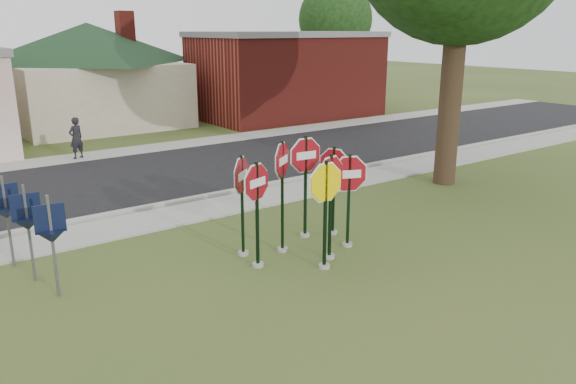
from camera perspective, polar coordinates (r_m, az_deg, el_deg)
ground at (r=11.75m, az=5.69°, el=-8.40°), size 120.00×120.00×0.00m
sidewalk_near at (r=15.97m, az=-7.53°, el=-1.60°), size 60.00×1.60×0.06m
road at (r=19.90m, az=-13.80°, el=1.61°), size 60.00×7.00×0.04m
sidewalk_far at (r=23.84m, az=-17.82°, el=3.70°), size 60.00×1.60×0.06m
curb at (r=16.80m, az=-9.18°, el=-0.62°), size 60.00×0.20×0.14m
stop_sign_center at (r=12.03m, az=4.35°, el=0.04°), size 1.14×0.25×2.48m
stop_sign_yellow at (r=11.52m, az=3.83°, el=-0.80°), size 1.16×0.24×2.46m
stop_sign_left at (r=11.60m, az=-3.18°, el=-0.84°), size 1.03×0.38×2.41m
stop_sign_right at (r=12.79m, az=6.21°, el=0.44°), size 1.07×0.47×2.32m
stop_sign_back_right at (r=13.29m, az=1.79°, el=2.10°), size 1.15×0.24×2.61m
stop_sign_back_left at (r=12.35m, az=-0.59°, el=1.22°), size 0.92×0.64×2.68m
stop_sign_far_right at (r=13.57m, az=4.67°, el=1.32°), size 0.49×0.96×2.31m
stop_sign_far_left at (r=12.23m, az=-4.70°, el=0.06°), size 0.90×0.70×2.41m
route_sign_row at (r=13.05m, az=-26.70°, el=-1.83°), size 1.43×4.63×2.00m
building_house at (r=31.31m, az=-19.54°, el=13.07°), size 11.60×11.60×6.20m
building_brick at (r=32.73m, az=-0.11°, el=11.89°), size 10.20×6.20×4.75m
bg_tree_right at (r=44.75m, az=4.82°, el=17.07°), size 5.60×5.60×8.40m
pedestrian at (r=23.13m, az=-20.73°, el=5.16°), size 0.68×0.57×1.60m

